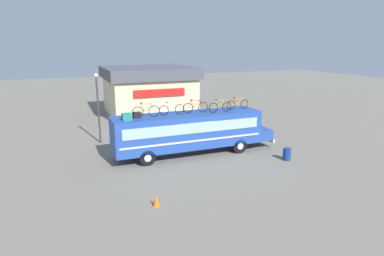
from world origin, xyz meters
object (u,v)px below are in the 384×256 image
at_px(rooftop_bicycle_2, 172,109).
at_px(trash_bin, 287,154).
at_px(bus, 191,130).
at_px(luggage_bag_2, 137,115).
at_px(rooftop_bicycle_3, 195,107).
at_px(rooftop_bicycle_5, 238,104).
at_px(traffic_cone, 156,200).
at_px(rooftop_bicycle_4, 220,107).
at_px(luggage_bag_1, 127,117).
at_px(street_lamp, 98,104).
at_px(rooftop_bicycle_1, 146,111).

bearing_deg(rooftop_bicycle_2, trash_bin, -28.41).
bearing_deg(bus, trash_bin, -33.16).
height_order(luggage_bag_2, rooftop_bicycle_3, rooftop_bicycle_3).
bearing_deg(rooftop_bicycle_5, rooftop_bicycle_3, -178.42).
relative_size(bus, traffic_cone, 19.59).
relative_size(bus, rooftop_bicycle_4, 6.66).
relative_size(rooftop_bicycle_4, trash_bin, 2.16).
height_order(luggage_bag_1, street_lamp, street_lamp).
relative_size(rooftop_bicycle_3, rooftop_bicycle_4, 1.05).
xyz_separation_m(luggage_bag_1, rooftop_bicycle_2, (3.04, 0.45, 0.16)).
distance_m(rooftop_bicycle_5, traffic_cone, 10.82).
bearing_deg(rooftop_bicycle_1, luggage_bag_1, -166.74).
xyz_separation_m(trash_bin, street_lamp, (-10.76, 8.59, 2.64)).
xyz_separation_m(rooftop_bicycle_2, rooftop_bicycle_5, (4.99, 0.09, -0.01)).
bearing_deg(rooftop_bicycle_5, street_lamp, 151.71).
bearing_deg(trash_bin, luggage_bag_1, 162.03).
bearing_deg(rooftop_bicycle_2, rooftop_bicycle_3, 0.07).
xyz_separation_m(rooftop_bicycle_5, traffic_cone, (-8.02, -6.65, -2.92)).
xyz_separation_m(rooftop_bicycle_1, rooftop_bicycle_3, (3.45, 0.15, -0.01)).
bearing_deg(luggage_bag_1, rooftop_bicycle_3, 5.49).
bearing_deg(rooftop_bicycle_2, street_lamp, 129.45).
height_order(luggage_bag_2, rooftop_bicycle_5, rooftop_bicycle_5).
xyz_separation_m(rooftop_bicycle_5, street_lamp, (-9.10, 4.90, -0.17)).
height_order(rooftop_bicycle_1, rooftop_bicycle_3, rooftop_bicycle_1).
distance_m(rooftop_bicycle_2, trash_bin, 8.07).
relative_size(luggage_bag_2, rooftop_bicycle_2, 0.29).
bearing_deg(rooftop_bicycle_4, rooftop_bicycle_1, 176.78).
height_order(bus, rooftop_bicycle_1, rooftop_bicycle_1).
bearing_deg(luggage_bag_1, bus, 4.68).
bearing_deg(rooftop_bicycle_4, luggage_bag_1, -179.86).
relative_size(rooftop_bicycle_4, street_lamp, 0.32).
height_order(rooftop_bicycle_3, rooftop_bicycle_4, rooftop_bicycle_3).
xyz_separation_m(bus, rooftop_bicycle_1, (-3.06, -0.05, 1.57)).
relative_size(bus, rooftop_bicycle_3, 6.33).
distance_m(luggage_bag_1, rooftop_bicycle_1, 1.33).
bearing_deg(traffic_cone, rooftop_bicycle_4, 43.96).
relative_size(luggage_bag_1, rooftop_bicycle_4, 0.33).
bearing_deg(rooftop_bicycle_1, rooftop_bicycle_3, 2.54).
relative_size(rooftop_bicycle_5, street_lamp, 0.33).
bearing_deg(luggage_bag_1, luggage_bag_2, 26.84).
relative_size(rooftop_bicycle_2, trash_bin, 2.21).
bearing_deg(trash_bin, bus, 146.84).
xyz_separation_m(rooftop_bicycle_1, trash_bin, (8.41, -3.45, -2.85)).
bearing_deg(luggage_bag_1, rooftop_bicycle_5, 3.89).
distance_m(rooftop_bicycle_2, rooftop_bicycle_4, 3.35).
distance_m(luggage_bag_2, traffic_cone, 7.07).
bearing_deg(traffic_cone, street_lamp, 95.34).
distance_m(bus, luggage_bag_1, 4.57).
relative_size(luggage_bag_2, street_lamp, 0.09).
relative_size(bus, trash_bin, 14.38).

